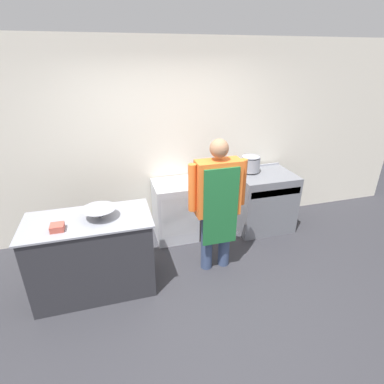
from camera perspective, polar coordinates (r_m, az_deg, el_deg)
The scene contains 9 objects.
ground_plane at distance 3.44m, azimuth 2.73°, elevation -20.92°, with size 14.00×14.00×0.00m, color #2D2D33.
wall_back at distance 4.30m, azimuth -4.60°, elevation 9.59°, with size 8.00×0.05×2.70m.
prep_counter at distance 3.54m, azimuth -18.30°, elevation -11.32°, with size 1.31×0.67×0.91m.
stove at distance 4.70m, azimuth 13.25°, elevation -1.57°, with size 0.83×0.70×0.90m.
fridge_unit at distance 4.33m, azimuth -3.35°, elevation -3.50°, with size 0.58×0.57×0.84m.
person_cook at distance 3.46m, azimuth 4.87°, elevation -1.35°, with size 0.69×0.24×1.65m.
mixing_bowl at distance 3.26m, azimuth -17.22°, elevation -3.86°, with size 0.35×0.35×0.11m.
plastic_tub at distance 3.19m, azimuth -24.29°, elevation -6.17°, with size 0.13×0.13×0.06m.
stock_pot at distance 4.49m, azimuth 11.11°, elevation 5.44°, with size 0.27×0.27×0.24m.
Camera 1 is at (-0.81, -2.28, 2.45)m, focal length 28.00 mm.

